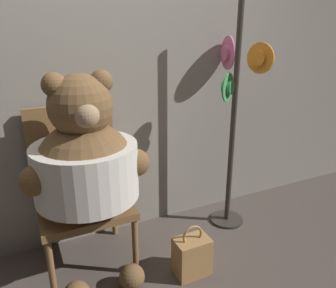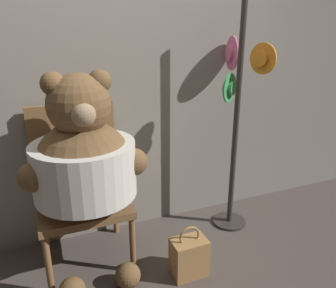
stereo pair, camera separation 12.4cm
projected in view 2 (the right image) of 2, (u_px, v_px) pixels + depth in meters
ground_plane at (134, 267)px, 2.29m from camera, size 14.00×14.00×0.00m
wall_back at (105, 83)px, 2.40m from camera, size 8.00×0.10×2.41m
chair at (80, 182)px, 2.29m from camera, size 0.59×0.56×1.09m
teddy_bear at (84, 163)px, 2.05m from camera, size 0.78×0.69×1.36m
hat_display_rack at (236, 115)px, 2.51m from camera, size 0.37×0.60×1.82m
handbag_on_ground at (189, 257)px, 2.19m from camera, size 0.24×0.16×0.37m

